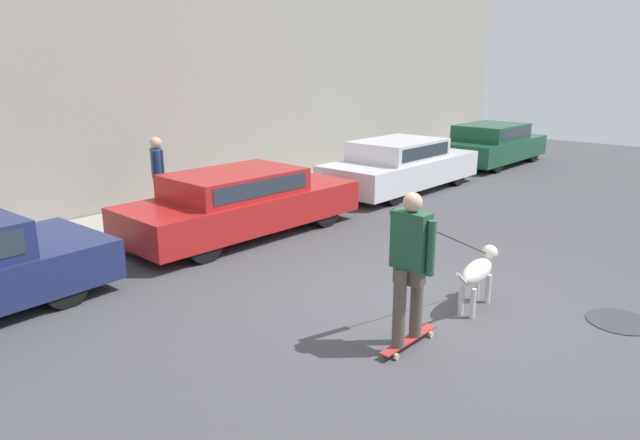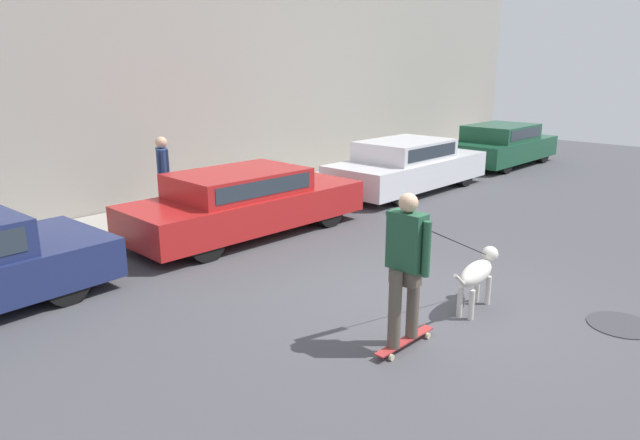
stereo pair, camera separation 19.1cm
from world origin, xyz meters
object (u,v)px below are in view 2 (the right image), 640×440
(parked_car_1, at_px, (245,203))
(fire_hydrant, at_px, (435,159))
(parked_car_3, at_px, (502,145))
(dog, at_px, (478,273))
(parked_car_2, at_px, (408,166))
(skateboarder, at_px, (407,262))
(pedestrian_with_bag, at_px, (163,173))

(parked_car_1, distance_m, fire_hydrant, 7.65)
(parked_car_3, bearing_deg, fire_hydrant, 163.05)
(parked_car_3, relative_size, dog, 3.11)
(parked_car_2, relative_size, parked_car_3, 1.11)
(skateboarder, bearing_deg, parked_car_1, 71.36)
(parked_car_1, height_order, parked_car_2, parked_car_2)
(pedestrian_with_bag, bearing_deg, parked_car_2, -170.70)
(parked_car_3, bearing_deg, parked_car_1, -179.64)
(dog, bearing_deg, parked_car_2, 34.54)
(parked_car_3, height_order, skateboarder, skateboarder)
(parked_car_1, xyz_separation_m, pedestrian_with_bag, (-0.52, 1.82, 0.38))
(parked_car_1, distance_m, dog, 4.68)
(fire_hydrant, bearing_deg, parked_car_3, -17.31)
(parked_car_1, xyz_separation_m, fire_hydrant, (7.61, 0.78, -0.19))
(parked_car_1, distance_m, parked_car_3, 10.11)
(parked_car_2, distance_m, fire_hydrant, 2.64)
(parked_car_3, distance_m, skateboarder, 12.60)
(parked_car_1, xyz_separation_m, parked_car_3, (10.11, -0.00, 0.02))
(dog, relative_size, fire_hydrant, 1.70)
(dog, bearing_deg, pedestrian_with_bag, 86.20)
(parked_car_1, height_order, fire_hydrant, parked_car_1)
(parked_car_2, height_order, dog, parked_car_2)
(skateboarder, bearing_deg, parked_car_2, 35.12)
(parked_car_2, bearing_deg, parked_car_1, -179.82)
(pedestrian_with_bag, distance_m, fire_hydrant, 8.21)
(dog, xyz_separation_m, fire_hydrant, (7.72, 5.46, -0.08))
(parked_car_3, bearing_deg, skateboarder, -158.13)
(parked_car_2, bearing_deg, pedestrian_with_bag, 162.18)
(parked_car_1, bearing_deg, pedestrian_with_bag, 107.28)
(parked_car_2, distance_m, parked_car_3, 5.01)
(dog, bearing_deg, parked_car_1, 81.26)
(parked_car_1, distance_m, skateboarder, 4.91)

